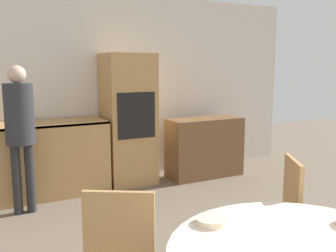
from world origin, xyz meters
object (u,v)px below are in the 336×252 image
object	(u,v)px
bowl_centre	(212,221)
chair_far_right	(278,219)
oven_unit	(128,119)
sideboard	(205,147)
person_standing	(20,123)

from	to	relation	value
bowl_centre	chair_far_right	bearing A→B (deg)	19.64
chair_far_right	bowl_centre	xyz separation A→B (m)	(-0.76, -0.27, 0.24)
oven_unit	sideboard	size ratio (longest dim) A/B	1.61
oven_unit	person_standing	bearing A→B (deg)	-160.78
chair_far_right	bowl_centre	world-z (taller)	chair_far_right
oven_unit	chair_far_right	world-z (taller)	oven_unit
sideboard	person_standing	bearing A→B (deg)	-173.80
chair_far_right	sideboard	bearing A→B (deg)	-172.14
sideboard	chair_far_right	bearing A→B (deg)	-112.25
person_standing	bowl_centre	distance (m)	2.73
person_standing	bowl_centre	xyz separation A→B (m)	(0.69, -2.63, -0.23)
chair_far_right	bowl_centre	size ratio (longest dim) A/B	5.72
sideboard	bowl_centre	size ratio (longest dim) A/B	6.48
sideboard	chair_far_right	world-z (taller)	chair_far_right
oven_unit	person_standing	size ratio (longest dim) A/B	1.10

